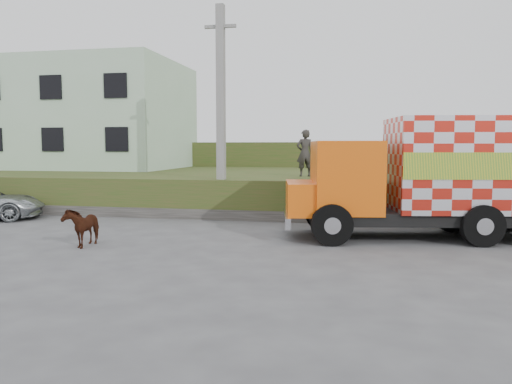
% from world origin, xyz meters
% --- Properties ---
extents(ground, '(120.00, 120.00, 0.00)m').
position_xyz_m(ground, '(0.00, 0.00, 0.00)').
color(ground, '#474749').
rests_on(ground, ground).
extents(embankment, '(40.00, 12.00, 1.50)m').
position_xyz_m(embankment, '(0.00, 10.00, 0.75)').
color(embankment, '#2E4E1A').
rests_on(embankment, ground).
extents(embankment_far, '(40.00, 12.00, 3.00)m').
position_xyz_m(embankment_far, '(0.00, 22.00, 1.50)').
color(embankment_far, '#2E4E1A').
rests_on(embankment_far, ground).
extents(retaining_strip, '(16.00, 0.50, 0.40)m').
position_xyz_m(retaining_strip, '(-2.00, 4.20, 0.20)').
color(retaining_strip, '#595651').
rests_on(retaining_strip, ground).
extents(building, '(10.00, 8.00, 6.00)m').
position_xyz_m(building, '(-11.00, 13.00, 4.50)').
color(building, '#AFCDAF').
rests_on(building, embankment).
extents(utility_pole, '(1.20, 0.30, 8.00)m').
position_xyz_m(utility_pole, '(-1.00, 4.60, 4.08)').
color(utility_pole, gray).
rests_on(utility_pole, ground).
extents(cargo_truck, '(8.37, 3.92, 3.60)m').
position_xyz_m(cargo_truck, '(6.42, 1.80, 1.85)').
color(cargo_truck, black).
rests_on(cargo_truck, ground).
extents(cow, '(0.66, 1.33, 1.10)m').
position_xyz_m(cow, '(-3.36, -1.33, 0.55)').
color(cow, black).
rests_on(cow, ground).
extents(pedestrian, '(0.83, 0.68, 1.95)m').
position_xyz_m(pedestrian, '(1.94, 7.04, 2.47)').
color(pedestrian, '#2F2C2A').
rests_on(pedestrian, embankment).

